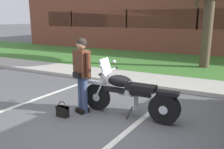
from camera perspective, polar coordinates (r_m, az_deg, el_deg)
ground_plane at (r=4.77m, az=-2.17°, el=-12.84°), size 140.00×140.00×0.00m
curb_strip at (r=7.42m, az=9.62°, el=-2.78°), size 60.00×0.20×0.12m
concrete_walk at (r=8.21m, az=11.44°, el=-1.42°), size 60.00×1.50×0.08m
grass_lawn at (r=12.00m, az=16.69°, el=2.91°), size 60.00×6.43×0.06m
stall_stripe_0 at (r=6.39m, az=-21.13°, el=-6.74°), size 0.51×4.39×0.01m
stall_stripe_1 at (r=4.74m, az=4.42°, el=-13.03°), size 0.51×4.39×0.01m
motorcycle at (r=5.11m, az=4.88°, el=-5.10°), size 2.24×0.82×1.26m
rider_person at (r=5.25m, az=-7.33°, el=1.03°), size 0.54×0.38×1.70m
handbag at (r=5.32m, az=-11.94°, el=-8.54°), size 0.28×0.13×0.36m
hedge_left at (r=17.51m, az=-2.58°, el=8.69°), size 2.91×0.90×1.24m
hedge_center_left at (r=15.89m, az=10.40°, el=7.99°), size 3.35×0.90×1.24m
hedge_center_right at (r=15.22m, az=25.29°, el=6.70°), size 2.60×0.90×1.24m
brick_building at (r=20.17m, az=22.32°, el=12.17°), size 25.72×12.02×3.98m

